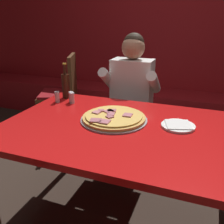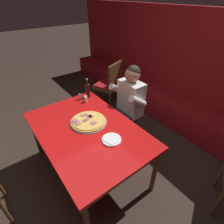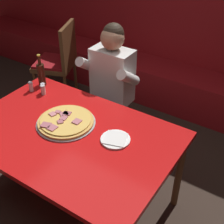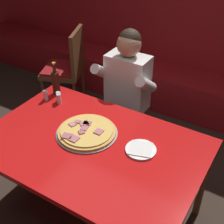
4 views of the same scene
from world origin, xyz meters
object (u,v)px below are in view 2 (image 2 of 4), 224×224
main_dining_table (87,133)px  shaker_oregano (80,97)px  beer_bottle (88,90)px  shaker_black_pepper (86,100)px  shaker_parmesan (86,99)px  plate_white_paper (112,139)px  diner_seated_blue_shirt (126,104)px  dining_chair_near_right (110,83)px  pizza (88,121)px

main_dining_table → shaker_oregano: (-0.64, 0.27, 0.11)m
main_dining_table → beer_bottle: 0.77m
shaker_black_pepper → shaker_parmesan: (-0.02, 0.02, 0.00)m
beer_bottle → shaker_parmesan: bearing=-42.8°
plate_white_paper → main_dining_table: bearing=-160.4°
plate_white_paper → shaker_oregano: size_ratio=2.44×
beer_bottle → shaker_oregano: bearing=-92.9°
diner_seated_blue_shirt → shaker_black_pepper: bearing=-123.6°
dining_chair_near_right → main_dining_table: bearing=-46.0°
main_dining_table → beer_bottle: (-0.64, 0.40, 0.18)m
pizza → shaker_parmesan: 0.51m
shaker_parmesan → pizza: bearing=-27.8°
plate_white_paper → shaker_oregano: (-0.97, 0.15, 0.03)m
plate_white_paper → diner_seated_blue_shirt: size_ratio=0.16×
shaker_black_pepper → diner_seated_blue_shirt: (0.33, 0.49, -0.10)m
plate_white_paper → dining_chair_near_right: bearing=143.9°
main_dining_table → plate_white_paper: size_ratio=7.31×
shaker_oregano → shaker_black_pepper: (0.13, 0.02, 0.00)m
pizza → shaker_parmesan: (-0.45, 0.24, 0.02)m
pizza → dining_chair_near_right: size_ratio=0.45×
diner_seated_blue_shirt → pizza: bearing=-81.7°
pizza → beer_bottle: beer_bottle is taller
main_dining_table → shaker_parmesan: (-0.54, 0.31, 0.11)m
dining_chair_near_right → diner_seated_blue_shirt: bearing=-23.5°
main_dining_table → shaker_parmesan: 0.63m
shaker_black_pepper → diner_seated_blue_shirt: bearing=56.4°
plate_white_paper → dining_chair_near_right: dining_chair_near_right is taller
beer_bottle → dining_chair_near_right: (-0.52, 0.80, -0.30)m
diner_seated_blue_shirt → shaker_oregano: bearing=-131.6°
main_dining_table → diner_seated_blue_shirt: bearing=103.9°
main_dining_table → beer_bottle: beer_bottle is taller
pizza → shaker_oregano: (-0.55, 0.20, 0.02)m
pizza → shaker_oregano: 0.59m
pizza → beer_bottle: (-0.55, 0.33, 0.09)m
shaker_oregano → diner_seated_blue_shirt: diner_seated_blue_shirt is taller
shaker_oregano → dining_chair_near_right: size_ratio=0.09×
beer_bottle → diner_seated_blue_shirt: size_ratio=0.23×
pizza → dining_chair_near_right: bearing=133.5°
shaker_black_pepper → beer_bottle: bearing=136.1°
main_dining_table → dining_chair_near_right: dining_chair_near_right is taller
shaker_oregano → pizza: bearing=-19.5°
pizza → dining_chair_near_right: (-1.07, 1.12, -0.21)m
shaker_parmesan → dining_chair_near_right: dining_chair_near_right is taller
plate_white_paper → beer_bottle: size_ratio=0.72×
pizza → beer_bottle: size_ratio=1.52×
pizza → plate_white_paper: pizza is taller
beer_bottle → shaker_parmesan: size_ratio=3.40×
diner_seated_blue_shirt → shaker_parmesan: bearing=-126.7°
main_dining_table → diner_seated_blue_shirt: (-0.19, 0.78, 0.01)m
dining_chair_near_right → plate_white_paper: bearing=-36.1°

